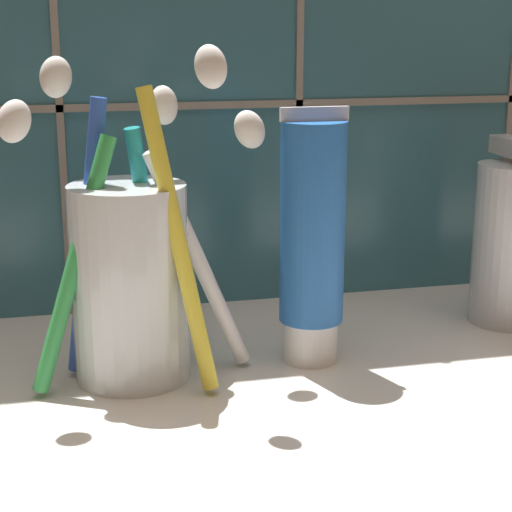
{
  "coord_description": "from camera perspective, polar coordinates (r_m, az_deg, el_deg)",
  "views": [
    {
      "loc": [
        -15.43,
        -39.82,
        21.76
      ],
      "look_at": [
        -5.31,
        2.68,
        9.88
      ],
      "focal_mm": 60.0,
      "sensor_mm": 36.0,
      "label": 1
    }
  ],
  "objects": [
    {
      "name": "tile_wall_backsplash",
      "position": [
        0.61,
        1.21,
        14.99
      ],
      "size": [
        76.07,
        1.72,
        43.04
      ],
      "color": "#336B7F",
      "rests_on": "ground"
    },
    {
      "name": "sink_counter",
      "position": [
        0.47,
        7.13,
        -10.84
      ],
      "size": [
        66.07,
        38.8,
        2.0
      ],
      "primitive_type": "cube",
      "color": "silver",
      "rests_on": "ground"
    },
    {
      "name": "toothbrush_cup",
      "position": [
        0.49,
        -8.3,
        -1.09
      ],
      "size": [
        15.05,
        8.2,
        18.97
      ],
      "color": "silver",
      "rests_on": "sink_counter"
    },
    {
      "name": "toothpaste_tube",
      "position": [
        0.5,
        3.77,
        1.15
      ],
      "size": [
        4.01,
        3.82,
        15.26
      ],
      "color": "white",
      "rests_on": "sink_counter"
    }
  ]
}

